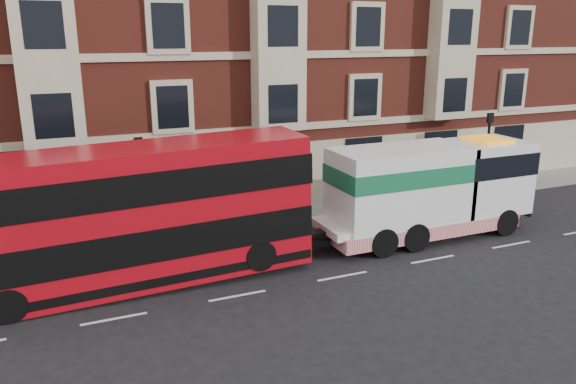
# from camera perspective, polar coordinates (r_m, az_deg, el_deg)

# --- Properties ---
(ground) EXTENTS (120.00, 120.00, 0.00)m
(ground) POSITION_cam_1_polar(r_m,az_deg,el_deg) (20.68, 5.54, -8.52)
(ground) COLOR black
(ground) RESTS_ON ground
(sidewalk) EXTENTS (90.00, 3.00, 0.15)m
(sidewalk) POSITION_cam_1_polar(r_m,az_deg,el_deg) (27.01, -2.09, -2.35)
(sidewalk) COLOR slate
(sidewalk) RESTS_ON ground
(victorian_terrace) EXTENTS (45.00, 12.00, 20.40)m
(victorian_terrace) POSITION_cam_1_polar(r_m,az_deg,el_deg) (32.94, -6.40, 18.48)
(victorian_terrace) COLOR maroon
(victorian_terrace) RESTS_ON ground
(lamp_post_west) EXTENTS (0.35, 0.15, 4.35)m
(lamp_post_west) POSITION_cam_1_polar(r_m,az_deg,el_deg) (23.60, -14.69, 1.02)
(lamp_post_west) COLOR black
(lamp_post_west) RESTS_ON sidewalk
(lamp_post_east) EXTENTS (0.35, 0.15, 4.35)m
(lamp_post_east) POSITION_cam_1_polar(r_m,az_deg,el_deg) (31.57, 19.59, 4.29)
(lamp_post_east) COLOR black
(lamp_post_east) RESTS_ON sidewalk
(double_decker_bus) EXTENTS (12.05, 2.77, 4.88)m
(double_decker_bus) POSITION_cam_1_polar(r_m,az_deg,el_deg) (19.76, -15.29, -2.17)
(double_decker_bus) COLOR #B30915
(double_decker_bus) RESTS_ON ground
(tow_truck) EXTENTS (9.65, 2.85, 4.02)m
(tow_truck) POSITION_cam_1_polar(r_m,az_deg,el_deg) (24.47, 13.90, 0.28)
(tow_truck) COLOR white
(tow_truck) RESTS_ON ground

